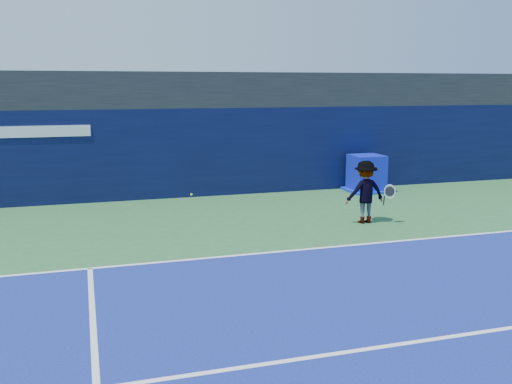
# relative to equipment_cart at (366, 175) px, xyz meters

# --- Properties ---
(ground) EXTENTS (80.00, 80.00, 0.00)m
(ground) POSITION_rel_equipment_cart_xyz_m (-4.66, -9.25, -0.60)
(ground) COLOR #2C6333
(ground) RESTS_ON ground
(baseline) EXTENTS (24.00, 0.10, 0.01)m
(baseline) POSITION_rel_equipment_cart_xyz_m (-4.66, -6.25, -0.59)
(baseline) COLOR white
(baseline) RESTS_ON ground
(service_line) EXTENTS (24.00, 0.10, 0.01)m
(service_line) POSITION_rel_equipment_cart_xyz_m (-4.66, -11.25, -0.59)
(service_line) COLOR white
(service_line) RESTS_ON ground
(stadium_band) EXTENTS (36.00, 3.00, 1.20)m
(stadium_band) POSITION_rel_equipment_cart_xyz_m (-4.66, 2.25, 3.00)
(stadium_band) COLOR black
(stadium_band) RESTS_ON back_wall_assembly
(back_wall_assembly) EXTENTS (36.00, 1.03, 3.00)m
(back_wall_assembly) POSITION_rel_equipment_cart_xyz_m (-4.66, 1.25, 0.90)
(back_wall_assembly) COLOR #090E34
(back_wall_assembly) RESTS_ON ground
(equipment_cart) EXTENTS (1.38, 1.38, 1.31)m
(equipment_cart) POSITION_rel_equipment_cart_xyz_m (0.00, 0.00, 0.00)
(equipment_cart) COLOR #0D15B8
(equipment_cart) RESTS_ON ground
(tennis_player) EXTENTS (1.31, 0.71, 1.73)m
(tennis_player) POSITION_rel_equipment_cart_xyz_m (-2.28, -4.24, 0.27)
(tennis_player) COLOR silver
(tennis_player) RESTS_ON ground
(tennis_ball) EXTENTS (0.06, 0.06, 0.06)m
(tennis_ball) POSITION_rel_equipment_cart_xyz_m (-6.93, -3.15, 0.26)
(tennis_ball) COLOR #B7E018
(tennis_ball) RESTS_ON ground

